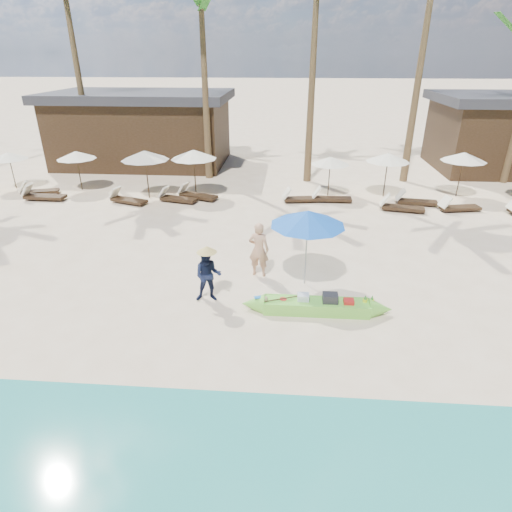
{
  "coord_description": "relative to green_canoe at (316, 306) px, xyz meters",
  "views": [
    {
      "loc": [
        1.08,
        -9.28,
        6.41
      ],
      "look_at": [
        0.23,
        2.0,
        1.02
      ],
      "focal_mm": 30.0,
      "sensor_mm": 36.0,
      "label": 1
    }
  ],
  "objects": [
    {
      "name": "ground",
      "position": [
        -1.96,
        -0.71,
        -0.19
      ],
      "size": [
        240.0,
        240.0,
        0.0
      ],
      "primitive_type": "plane",
      "color": "beige",
      "rests_on": "ground"
    },
    {
      "name": "wet_sand_strip",
      "position": [
        -1.96,
        -5.71,
        -0.19
      ],
      "size": [
        240.0,
        4.5,
        0.01
      ],
      "primitive_type": "cube",
      "color": "tan",
      "rests_on": "ground"
    },
    {
      "name": "green_canoe",
      "position": [
        0.0,
        0.0,
        0.0
      ],
      "size": [
        4.54,
        0.64,
        0.58
      ],
      "rotation": [
        0.0,
        0.0,
        -0.0
      ],
      "color": "#6CC93D",
      "rests_on": "ground"
    },
    {
      "name": "tourist",
      "position": [
        -1.71,
        2.04,
        0.69
      ],
      "size": [
        0.7,
        0.52,
        1.77
      ],
      "primitive_type": "imported",
      "rotation": [
        0.0,
        0.0,
        2.98
      ],
      "color": "tan",
      "rests_on": "ground"
    },
    {
      "name": "vendor_green",
      "position": [
        -3.01,
        0.41,
        0.59
      ],
      "size": [
        0.82,
        0.67,
        1.57
      ],
      "primitive_type": "imported",
      "rotation": [
        0.0,
        0.0,
        0.1
      ],
      "color": "#121A34",
      "rests_on": "ground"
    },
    {
      "name": "blue_umbrella",
      "position": [
        -0.27,
        1.59,
        1.93
      ],
      "size": [
        2.19,
        2.19,
        2.36
      ],
      "color": "#99999E",
      "rests_on": "ground"
    },
    {
      "name": "resort_parasol_2",
      "position": [
        -15.01,
        10.68,
        1.5
      ],
      "size": [
        1.82,
        1.82,
        1.88
      ],
      "color": "#322214",
      "rests_on": "ground"
    },
    {
      "name": "resort_parasol_3",
      "position": [
        -11.47,
        10.71,
        1.59
      ],
      "size": [
        1.92,
        1.92,
        1.98
      ],
      "color": "#322214",
      "rests_on": "ground"
    },
    {
      "name": "lounger_3_left",
      "position": [
        -13.29,
        9.7,
        0.01
      ],
      "size": [
        1.89,
        1.07,
        0.61
      ],
      "rotation": [
        0.0,
        0.0,
        0.3
      ],
      "color": "#322214",
      "rests_on": "ground"
    },
    {
      "name": "lounger_3_right",
      "position": [
        -12.6,
        8.9,
        0.03
      ],
      "size": [
        2.02,
        0.65,
        0.68
      ],
      "rotation": [
        0.0,
        0.0,
        -0.02
      ],
      "color": "#322214",
      "rests_on": "ground"
    },
    {
      "name": "resort_parasol_4",
      "position": [
        -7.59,
        9.62,
        1.87
      ],
      "size": [
        2.23,
        2.23,
        2.29
      ],
      "color": "#322214",
      "rests_on": "ground"
    },
    {
      "name": "lounger_4_left",
      "position": [
        -8.39,
        8.73,
        0.02
      ],
      "size": [
        1.94,
        1.15,
        0.63
      ],
      "rotation": [
        0.0,
        0.0,
        -0.34
      ],
      "color": "#322214",
      "rests_on": "ground"
    },
    {
      "name": "lounger_4_right",
      "position": [
        -6.13,
        9.1,
        0.01
      ],
      "size": [
        1.91,
        0.99,
        0.62
      ],
      "rotation": [
        0.0,
        0.0,
        -0.25
      ],
      "color": "#322214",
      "rests_on": "ground"
    },
    {
      "name": "resort_parasol_5",
      "position": [
        -5.39,
        10.17,
        1.84
      ],
      "size": [
        2.19,
        2.19,
        2.25
      ],
      "color": "#322214",
      "rests_on": "ground"
    },
    {
      "name": "lounger_5_left",
      "position": [
        -5.28,
        9.62,
        0.03
      ],
      "size": [
        2.04,
        1.22,
        0.66
      ],
      "rotation": [
        0.0,
        0.0,
        -0.34
      ],
      "color": "#322214",
      "rests_on": "ground"
    },
    {
      "name": "resort_parasol_6",
      "position": [
        1.13,
        10.68,
        1.53
      ],
      "size": [
        1.86,
        1.86,
        1.92
      ],
      "color": "#322214",
      "rests_on": "ground"
    },
    {
      "name": "lounger_6_left",
      "position": [
        -0.29,
        9.51,
        0.01
      ],
      "size": [
        1.89,
        0.83,
        0.62
      ],
      "rotation": [
        0.0,
        0.0,
        0.15
      ],
      "color": "#322214",
      "rests_on": "ground"
    },
    {
      "name": "lounger_6_right",
      "position": [
        1.14,
        9.66,
        0.02
      ],
      "size": [
        1.86,
        0.59,
        0.63
      ],
      "rotation": [
        0.0,
        0.0,
        -0.01
      ],
      "color": "#322214",
      "rests_on": "ground"
    },
    {
      "name": "resort_parasol_7",
      "position": [
        3.85,
        10.74,
        1.72
      ],
      "size": [
        2.06,
        2.06,
        2.12
      ],
      "color": "#322214",
      "rests_on": "ground"
    },
    {
      "name": "lounger_7_left",
      "position": [
        4.14,
        8.58,
        0.02
      ],
      "size": [
        2.01,
        0.94,
        0.66
      ],
      "rotation": [
        0.0,
        0.0,
        -0.19
      ],
      "color": "#322214",
      "rests_on": "ground"
    },
    {
      "name": "lounger_7_right",
      "position": [
        5.01,
        9.51,
        0.02
      ],
      "size": [
        1.93,
        0.8,
        0.64
      ],
      "rotation": [
        0.0,
        0.0,
        -0.12
      ],
      "color": "#322214",
      "rests_on": "ground"
    },
    {
      "name": "resort_parasol_8",
      "position": [
        7.44,
        11.02,
        1.75
      ],
      "size": [
        2.09,
        2.09,
        2.15
      ],
      "color": "#322214",
      "rests_on": "ground"
    },
    {
      "name": "lounger_8_left",
      "position": [
        6.71,
        8.75,
        0.01
      ],
      "size": [
        1.91,
        0.89,
        0.62
      ],
      "rotation": [
        0.0,
        0.0,
        0.19
      ],
      "color": "#322214",
      "rests_on": "ground"
    },
    {
      "name": "palm_3",
      "position": [
        -5.32,
        13.56,
        8.38
      ],
      "size": [
        2.08,
        2.08,
        10.52
      ],
      "color": "brown",
      "rests_on": "ground"
    },
    {
      "name": "pavilion_west",
      "position": [
        -9.96,
        16.79,
        2.0
      ],
      "size": [
        10.8,
        6.6,
        4.3
      ],
      "color": "#322214",
      "rests_on": "ground"
    },
    {
      "name": "pavilion_east",
      "position": [
        12.04,
        16.79,
        2.0
      ],
      "size": [
        8.8,
        6.6,
        4.3
      ],
      "color": "#322214",
      "rests_on": "ground"
    }
  ]
}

